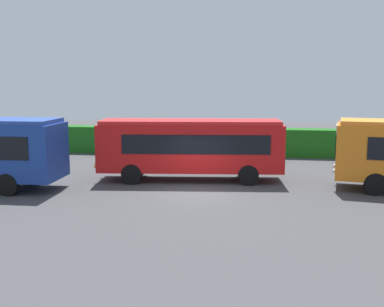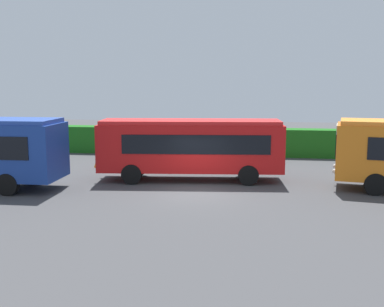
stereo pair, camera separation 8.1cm
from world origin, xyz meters
TOP-DOWN VIEW (x-y plane):
  - ground_plane at (0.00, 0.00)m, footprint 76.03×76.03m
  - bus_red at (-0.67, 2.79)m, footprint 9.45×3.21m
  - person_center at (-2.16, 5.17)m, footprint 0.47×0.48m
  - hedge_row at (0.00, 11.30)m, footprint 50.02×1.38m
  - traffic_cone at (-6.62, 5.61)m, footprint 0.36×0.36m

SIDE VIEW (x-z plane):
  - ground_plane at x=0.00m, z-range 0.00..0.00m
  - traffic_cone at x=-6.62m, z-range 0.00..0.60m
  - hedge_row at x=0.00m, z-range 0.00..1.84m
  - person_center at x=-2.16m, z-range 0.06..1.96m
  - bus_red at x=-0.67m, z-range 0.24..3.32m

